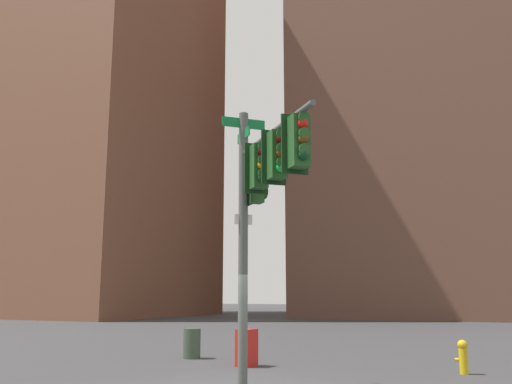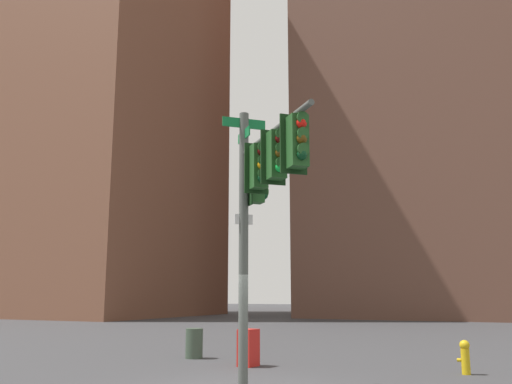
{
  "view_description": "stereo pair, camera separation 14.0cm",
  "coord_description": "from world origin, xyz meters",
  "px_view_note": "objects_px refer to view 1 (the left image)",
  "views": [
    {
      "loc": [
        -5.72,
        11.47,
        2.04
      ],
      "look_at": [
        -0.62,
        0.41,
        4.32
      ],
      "focal_mm": 38.59,
      "sensor_mm": 36.0,
      "label": 1
    },
    {
      "loc": [
        -5.85,
        11.41,
        2.04
      ],
      "look_at": [
        -0.62,
        0.41,
        4.32
      ],
      "focal_mm": 38.59,
      "sensor_mm": 36.0,
      "label": 2
    }
  ],
  "objects_px": {
    "fire_hydrant": "(463,355)",
    "litter_bin": "(192,343)",
    "newspaper_box": "(247,348)",
    "signal_pole_assembly": "(262,187)"
  },
  "relations": [
    {
      "from": "litter_bin",
      "to": "newspaper_box",
      "type": "bearing_deg",
      "value": 157.02
    },
    {
      "from": "fire_hydrant",
      "to": "newspaper_box",
      "type": "bearing_deg",
      "value": 9.26
    },
    {
      "from": "signal_pole_assembly",
      "to": "fire_hydrant",
      "type": "bearing_deg",
      "value": 99.14
    },
    {
      "from": "fire_hydrant",
      "to": "litter_bin",
      "type": "height_order",
      "value": "litter_bin"
    },
    {
      "from": "newspaper_box",
      "to": "signal_pole_assembly",
      "type": "bearing_deg",
      "value": 127.86
    },
    {
      "from": "fire_hydrant",
      "to": "newspaper_box",
      "type": "distance_m",
      "value": 5.91
    },
    {
      "from": "fire_hydrant",
      "to": "litter_bin",
      "type": "relative_size",
      "value": 0.92
    },
    {
      "from": "newspaper_box",
      "to": "litter_bin",
      "type": "bearing_deg",
      "value": -14.88
    },
    {
      "from": "fire_hydrant",
      "to": "litter_bin",
      "type": "xyz_separation_m",
      "value": [
        8.32,
        -0.1,
        0.0
      ]
    },
    {
      "from": "signal_pole_assembly",
      "to": "litter_bin",
      "type": "xyz_separation_m",
      "value": [
        4.74,
        -4.99,
        -3.92
      ]
    }
  ]
}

